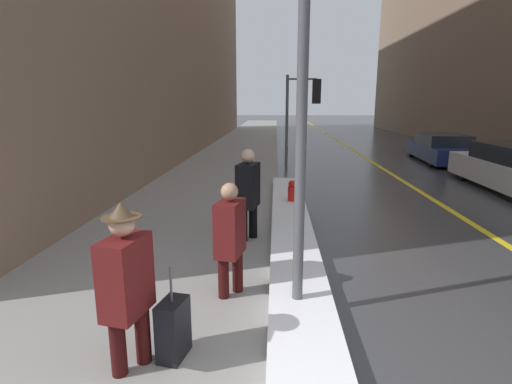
% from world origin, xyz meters
% --- Properties ---
extents(sidewalk_slab, '(4.00, 80.00, 0.01)m').
position_xyz_m(sidewalk_slab, '(-2.00, 15.00, 0.01)').
color(sidewalk_slab, gray).
rests_on(sidewalk_slab, ground).
extents(road_centre_stripe, '(0.16, 80.00, 0.00)m').
position_xyz_m(road_centre_stripe, '(4.00, 15.00, 0.00)').
color(road_centre_stripe, gold).
rests_on(road_centre_stripe, ground).
extents(snow_bank_curb, '(0.76, 10.32, 0.21)m').
position_xyz_m(snow_bank_curb, '(0.23, 4.61, 0.11)').
color(snow_bank_curb, white).
rests_on(snow_bank_curb, ground).
extents(lamp_post, '(0.28, 0.28, 5.64)m').
position_xyz_m(lamp_post, '(0.18, 2.07, 3.32)').
color(lamp_post, '#515156').
rests_on(lamp_post, ground).
extents(traffic_light_near, '(1.31, 0.36, 3.47)m').
position_xyz_m(traffic_light_near, '(1.01, 13.22, 2.50)').
color(traffic_light_near, '#515156').
rests_on(traffic_light_near, ground).
extents(pedestrian_trailing, '(0.39, 0.55, 1.62)m').
position_xyz_m(pedestrian_trailing, '(-1.42, 1.00, 0.89)').
color(pedestrian_trailing, '#340C0C').
rests_on(pedestrian_trailing, ground).
extents(pedestrian_with_shoulder_bag, '(0.38, 0.72, 1.49)m').
position_xyz_m(pedestrian_with_shoulder_bag, '(-0.65, 2.54, 0.83)').
color(pedestrian_with_shoulder_bag, '#340C0C').
rests_on(pedestrian_with_shoulder_bag, ground).
extents(pedestrian_nearside, '(0.42, 0.78, 1.67)m').
position_xyz_m(pedestrian_nearside, '(-0.57, 4.69, 0.92)').
color(pedestrian_nearside, black).
rests_on(pedestrian_nearside, ground).
extents(parked_car_navy, '(2.14, 5.02, 1.18)m').
position_xyz_m(parked_car_navy, '(6.91, 15.00, 0.56)').
color(parked_car_navy, navy).
rests_on(parked_car_navy, ground).
extents(rolling_suitcase, '(0.29, 0.40, 0.95)m').
position_xyz_m(rolling_suitcase, '(-1.07, 1.19, 0.30)').
color(rolling_suitcase, black).
rests_on(rolling_suitcase, ground).
extents(fire_hydrant, '(0.20, 0.20, 0.70)m').
position_xyz_m(fire_hydrant, '(0.30, 6.85, 0.35)').
color(fire_hydrant, red).
rests_on(fire_hydrant, ground).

